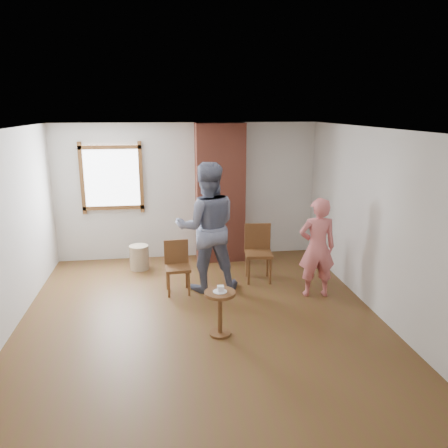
# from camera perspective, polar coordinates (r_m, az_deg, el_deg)

# --- Properties ---
(ground) EXTENTS (5.50, 5.50, 0.00)m
(ground) POSITION_cam_1_polar(r_m,az_deg,el_deg) (6.26, -2.98, -12.27)
(ground) COLOR brown
(ground) RESTS_ON ground
(room_shell) EXTENTS (5.04, 5.52, 2.62)m
(room_shell) POSITION_cam_1_polar(r_m,az_deg,el_deg) (6.26, -4.22, 5.21)
(room_shell) COLOR silver
(room_shell) RESTS_ON ground
(brick_chimney) EXTENTS (0.90, 0.50, 2.60)m
(brick_chimney) POSITION_cam_1_polar(r_m,az_deg,el_deg) (8.27, -0.54, 4.06)
(brick_chimney) COLOR #9D4B37
(brick_chimney) RESTS_ON ground
(stoneware_crock) EXTENTS (0.38, 0.38, 0.44)m
(stoneware_crock) POSITION_cam_1_polar(r_m,az_deg,el_deg) (8.13, -11.01, -4.29)
(stoneware_crock) COLOR tan
(stoneware_crock) RESTS_ON ground
(dark_pot) EXTENTS (0.17, 0.17, 0.14)m
(dark_pot) POSITION_cam_1_polar(r_m,az_deg,el_deg) (8.44, -11.50, -4.67)
(dark_pot) COLOR black
(dark_pot) RESTS_ON ground
(dining_chair_left) EXTENTS (0.41, 0.41, 0.83)m
(dining_chair_left) POSITION_cam_1_polar(r_m,az_deg,el_deg) (7.00, -6.15, -5.17)
(dining_chair_left) COLOR brown
(dining_chair_left) RESTS_ON ground
(dining_chair_right) EXTENTS (0.49, 0.49, 0.95)m
(dining_chair_right) POSITION_cam_1_polar(r_m,az_deg,el_deg) (7.46, 4.47, -3.28)
(dining_chair_right) COLOR brown
(dining_chair_right) RESTS_ON ground
(side_table) EXTENTS (0.40, 0.40, 0.60)m
(side_table) POSITION_cam_1_polar(r_m,az_deg,el_deg) (5.69, -0.53, -10.65)
(side_table) COLOR brown
(side_table) RESTS_ON ground
(cake_plate) EXTENTS (0.18, 0.18, 0.01)m
(cake_plate) POSITION_cam_1_polar(r_m,az_deg,el_deg) (5.61, -0.54, -8.80)
(cake_plate) COLOR white
(cake_plate) RESTS_ON side_table
(cake_slice) EXTENTS (0.08, 0.07, 0.06)m
(cake_slice) POSITION_cam_1_polar(r_m,az_deg,el_deg) (5.60, -0.44, -8.48)
(cake_slice) COLOR white
(cake_slice) RESTS_ON cake_plate
(man) EXTENTS (1.01, 0.79, 2.07)m
(man) POSITION_cam_1_polar(r_m,az_deg,el_deg) (6.90, -2.23, -0.43)
(man) COLOR #141939
(man) RESTS_ON ground
(person_pink) EXTENTS (0.60, 0.42, 1.57)m
(person_pink) POSITION_cam_1_polar(r_m,az_deg,el_deg) (6.86, 12.06, -3.04)
(person_pink) COLOR #D56A6B
(person_pink) RESTS_ON ground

